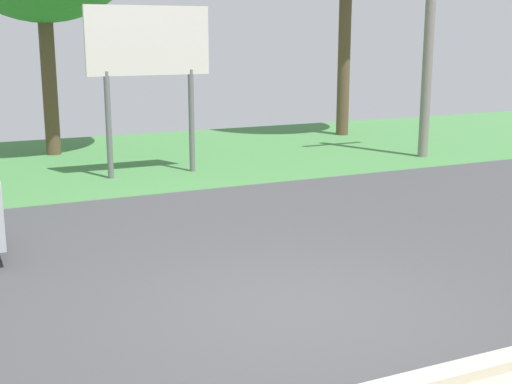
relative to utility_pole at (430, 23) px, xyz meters
name	(u,v)px	position (x,y,z in m)	size (l,w,h in m)	color
ground_plane	(200,241)	(-7.39, -4.25, -3.24)	(40.00, 22.00, 0.20)	#424244
utility_pole	(430,23)	(0.00, 0.00, 0.00)	(1.80, 0.24, 6.05)	gray
roadside_billboard	(149,53)	(-6.65, 0.62, -0.64)	(2.60, 0.12, 3.50)	slate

